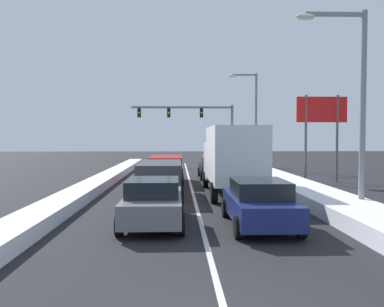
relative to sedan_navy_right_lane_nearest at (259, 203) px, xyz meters
name	(u,v)px	position (x,y,z in m)	size (l,w,h in m)	color
ground_plane	(193,194)	(-1.83, 7.44, -0.76)	(120.00, 120.00, 0.00)	black
lane_stripe_between_right_lane_and_center_lane	(191,185)	(-1.83, 11.04, -0.76)	(0.14, 39.66, 0.01)	silver
snow_bank_right_shoulder	(279,180)	(3.47, 11.04, -0.49)	(2.17, 39.66, 0.55)	white
snow_bank_left_shoulder	(101,182)	(-7.13, 11.04, -0.52)	(1.32, 39.66, 0.49)	white
sedan_navy_right_lane_nearest	(259,203)	(0.00, 0.00, 0.00)	(2.00, 4.50, 1.51)	navy
box_truck_right_lane_second	(232,157)	(0.09, 7.00, 1.14)	(2.53, 7.20, 3.36)	silver
sedan_black_right_lane_third	(213,167)	(-0.12, 15.04, 0.00)	(2.00, 4.50, 1.51)	black
sedan_gray_center_lane_nearest	(153,201)	(-3.39, 0.42, 0.00)	(2.00, 4.50, 1.51)	slate
suv_charcoal_center_lane_second	(160,176)	(-3.43, 6.46, 0.25)	(2.16, 4.90, 1.67)	#38383D
suv_red_center_lane_third	(166,167)	(-3.34, 12.36, 0.25)	(2.16, 4.90, 1.67)	maroon
traffic_light_gantry	(196,119)	(-0.65, 29.06, 3.96)	(10.60, 0.47, 6.20)	slate
street_lamp_right_near	(353,92)	(3.88, 2.03, 3.78)	(2.66, 0.36, 7.52)	gray
street_lamp_right_mid	(252,112)	(4.18, 23.66, 4.38)	(2.66, 0.36, 8.65)	gray
roadside_sign_right	(322,119)	(6.45, 12.30, 3.25)	(3.20, 0.16, 5.50)	#59595B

